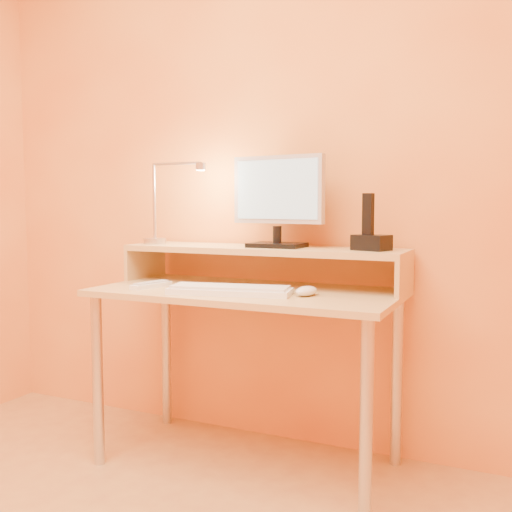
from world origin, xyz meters
The scene contains 25 objects.
wall_back centered at (0.00, 1.50, 1.25)m, with size 3.00×0.04×2.50m, color #F8AE52.
desk_leg_fl centered at (-0.55, 0.93, 0.35)m, with size 0.04×0.04×0.69m, color #BABAC1.
desk_leg_fr centered at (0.55, 0.93, 0.35)m, with size 0.04×0.04×0.69m, color #BABAC1.
desk_leg_bl centered at (-0.55, 1.43, 0.35)m, with size 0.04×0.04×0.69m, color #BABAC1.
desk_leg_br centered at (0.55, 1.43, 0.35)m, with size 0.04×0.04×0.69m, color #BABAC1.
desk_lower centered at (0.00, 1.18, 0.71)m, with size 1.20×0.60×0.03m, color tan.
shelf_riser_left centered at (-0.59, 1.33, 0.79)m, with size 0.02×0.30×0.14m, color tan.
shelf_riser_right centered at (0.59, 1.33, 0.79)m, with size 0.02×0.30×0.14m, color tan.
desk_shelf centered at (0.00, 1.33, 0.87)m, with size 1.20×0.30×0.03m, color tan.
monitor_foot centered at (0.07, 1.33, 0.89)m, with size 0.22×0.16×0.02m, color black.
monitor_neck centered at (0.07, 1.33, 0.93)m, with size 0.04×0.04×0.07m, color black.
monitor_panel centered at (0.07, 1.34, 1.12)m, with size 0.41×0.04×0.28m, color #B0B0B7.
monitor_back centered at (0.07, 1.36, 1.12)m, with size 0.37×0.01×0.24m, color black.
monitor_screen centered at (0.07, 1.32, 1.12)m, with size 0.37×0.00×0.24m, color #90BBD3.
lamp_base centered at (-0.52, 1.30, 0.89)m, with size 0.10×0.10×0.03m, color #BABAC1.
lamp_post centered at (-0.52, 1.30, 1.07)m, with size 0.01×0.01×0.33m, color #BABAC1.
lamp_arm centered at (-0.40, 1.30, 1.24)m, with size 0.01×0.01×0.24m, color #BABAC1.
lamp_head centered at (-0.28, 1.30, 1.22)m, with size 0.04×0.04×0.03m, color #BABAC1.
lamp_bulb centered at (-0.28, 1.30, 1.20)m, with size 0.03×0.03×0.00m, color #FFEAC6.
phone_dock centered at (0.46, 1.33, 0.91)m, with size 0.13×0.10×0.06m, color black.
phone_handset centered at (0.45, 1.33, 1.02)m, with size 0.04×0.03×0.16m, color black.
phone_led centered at (0.51, 1.28, 0.91)m, with size 0.01×0.00×0.04m, color #3339FF.
keyboard centered at (-0.01, 1.04, 0.73)m, with size 0.46×0.15×0.02m, color white.
mouse centered at (0.27, 1.12, 0.74)m, with size 0.06×0.11×0.04m, color silver.
remote_control centered at (-0.38, 1.06, 0.73)m, with size 0.05×0.19×0.02m, color white.
Camera 1 is at (1.00, -0.91, 1.06)m, focal length 41.25 mm.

